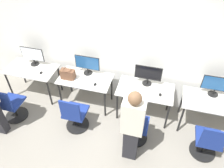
{
  "coord_description": "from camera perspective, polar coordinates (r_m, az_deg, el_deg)",
  "views": [
    {
      "loc": [
        0.85,
        -2.97,
        3.72
      ],
      "look_at": [
        0.0,
        0.13,
        0.89
      ],
      "focal_mm": 35.0,
      "sensor_mm": 36.0,
      "label": 1
    }
  ],
  "objects": [
    {
      "name": "ground_plane",
      "position": [
        4.83,
        -0.4,
        -8.96
      ],
      "size": [
        20.0,
        20.0,
        0.0
      ],
      "primitive_type": "plane",
      "color": "gray"
    },
    {
      "name": "wall_back",
      "position": [
        4.47,
        2.16,
        10.06
      ],
      "size": [
        12.0,
        0.05,
        2.8
      ],
      "color": "silver",
      "rests_on": "ground_plane"
    },
    {
      "name": "desk_far_left",
      "position": [
        5.28,
        -20.18,
        3.03
      ],
      "size": [
        1.13,
        0.63,
        0.74
      ],
      "color": "silver",
      "rests_on": "ground_plane"
    },
    {
      "name": "monitor_far_left",
      "position": [
        5.22,
        -20.04,
        7.03
      ],
      "size": [
        0.54,
        0.2,
        0.43
      ],
      "color": "black",
      "rests_on": "desk_far_left"
    },
    {
      "name": "keyboard_far_left",
      "position": [
        5.18,
        -20.83,
        3.41
      ],
      "size": [
        0.43,
        0.13,
        0.02
      ],
      "color": "silver",
      "rests_on": "desk_far_left"
    },
    {
      "name": "mouse_far_left",
      "position": [
        5.01,
        -18.05,
        2.86
      ],
      "size": [
        0.06,
        0.09,
        0.03
      ],
      "color": "black",
      "rests_on": "desk_far_left"
    },
    {
      "name": "office_chair_far_left",
      "position": [
        5.04,
        -24.92,
        -5.22
      ],
      "size": [
        0.48,
        0.48,
        0.9
      ],
      "color": "black",
      "rests_on": "ground_plane"
    },
    {
      "name": "desk_left",
      "position": [
        4.73,
        -6.96,
        0.65
      ],
      "size": [
        1.13,
        0.63,
        0.74
      ],
      "color": "silver",
      "rests_on": "ground_plane"
    },
    {
      "name": "monitor_left",
      "position": [
        4.66,
        -6.47,
        5.18
      ],
      "size": [
        0.54,
        0.2,
        0.43
      ],
      "color": "black",
      "rests_on": "desk_left"
    },
    {
      "name": "keyboard_left",
      "position": [
        4.58,
        -7.58,
        0.65
      ],
      "size": [
        0.43,
        0.13,
        0.02
      ],
      "color": "silver",
      "rests_on": "desk_left"
    },
    {
      "name": "mouse_left",
      "position": [
        4.48,
        -4.45,
        -0.07
      ],
      "size": [
        0.06,
        0.09,
        0.03
      ],
      "color": "black",
      "rests_on": "desk_left"
    },
    {
      "name": "office_chair_left",
      "position": [
        4.46,
        -9.66,
        -8.18
      ],
      "size": [
        0.48,
        0.48,
        0.9
      ],
      "color": "black",
      "rests_on": "ground_plane"
    },
    {
      "name": "desk_right",
      "position": [
        4.49,
        8.62,
        -2.19
      ],
      "size": [
        1.13,
        0.63,
        0.74
      ],
      "color": "silver",
      "rests_on": "ground_plane"
    },
    {
      "name": "monitor_right",
      "position": [
        4.42,
        9.4,
        2.47
      ],
      "size": [
        0.54,
        0.2,
        0.43
      ],
      "color": "black",
      "rests_on": "desk_right"
    },
    {
      "name": "keyboard_right",
      "position": [
        4.34,
        8.52,
        -2.26
      ],
      "size": [
        0.43,
        0.13,
        0.02
      ],
      "color": "silver",
      "rests_on": "desk_right"
    },
    {
      "name": "mouse_right",
      "position": [
        4.35,
        12.47,
        -2.74
      ],
      "size": [
        0.06,
        0.09,
        0.03
      ],
      "color": "black",
      "rests_on": "desk_right"
    },
    {
      "name": "office_chair_right",
      "position": [
        4.23,
        6.3,
        -11.36
      ],
      "size": [
        0.48,
        0.48,
        0.9
      ],
      "color": "black",
      "rests_on": "ground_plane"
    },
    {
      "name": "person_right",
      "position": [
        3.61,
        5.3,
        -10.83
      ],
      "size": [
        0.36,
        0.21,
        1.62
      ],
      "color": "#232328",
      "rests_on": "ground_plane"
    },
    {
      "name": "desk_far_right",
      "position": [
        4.62,
        24.65,
        -4.93
      ],
      "size": [
        1.13,
        0.63,
        0.74
      ],
      "color": "silver",
      "rests_on": "ground_plane"
    },
    {
      "name": "monitor_far_right",
      "position": [
        4.56,
        25.63,
        -0.27
      ],
      "size": [
        0.54,
        0.2,
        0.43
      ],
      "color": "black",
      "rests_on": "desk_far_right"
    },
    {
      "name": "keyboard_far_right",
      "position": [
        4.49,
        25.07,
        -4.8
      ],
      "size": [
        0.43,
        0.13,
        0.02
      ],
      "color": "silver",
      "rests_on": "desk_far_right"
    },
    {
      "name": "office_chair_far_right",
      "position": [
        4.37,
        23.69,
        -13.83
      ],
      "size": [
        0.48,
        0.48,
        0.9
      ],
      "color": "black",
      "rests_on": "ground_plane"
    },
    {
      "name": "handbag",
      "position": [
        4.66,
        -11.46,
        2.53
      ],
      "size": [
        0.3,
        0.18,
        0.25
      ],
      "color": "brown",
      "rests_on": "desk_left"
    }
  ]
}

